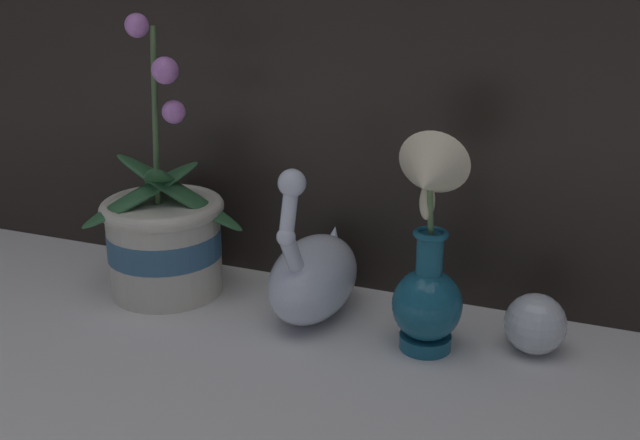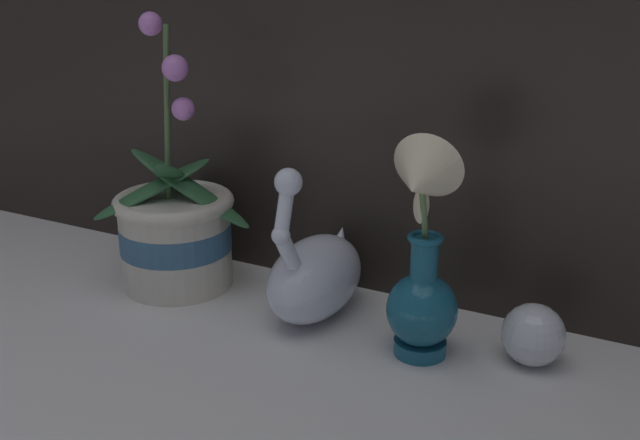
{
  "view_description": "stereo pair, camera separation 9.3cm",
  "coord_description": "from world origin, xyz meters",
  "views": [
    {
      "loc": [
        0.32,
        -0.7,
        0.46
      ],
      "look_at": [
        0.0,
        0.12,
        0.14
      ],
      "focal_mm": 42.0,
      "sensor_mm": 36.0,
      "label": 1
    },
    {
      "loc": [
        0.41,
        -0.66,
        0.46
      ],
      "look_at": [
        0.0,
        0.12,
        0.14
      ],
      "focal_mm": 42.0,
      "sensor_mm": 36.0,
      "label": 2
    }
  ],
  "objects": [
    {
      "name": "blue_vase",
      "position": [
        0.15,
        0.09,
        0.11
      ],
      "size": [
        0.08,
        0.11,
        0.27
      ],
      "color": "#195B75",
      "rests_on": "ground_plane"
    },
    {
      "name": "swan_figurine",
      "position": [
        -0.01,
        0.14,
        0.06
      ],
      "size": [
        0.1,
        0.2,
        0.22
      ],
      "color": "silver",
      "rests_on": "ground_plane"
    },
    {
      "name": "glass_sphere",
      "position": [
        0.27,
        0.14,
        0.04
      ],
      "size": [
        0.07,
        0.07,
        0.07
      ],
      "color": "silver",
      "rests_on": "ground_plane"
    },
    {
      "name": "orchid_potted_plant",
      "position": [
        -0.24,
        0.13,
        0.08
      ],
      "size": [
        0.21,
        0.22,
        0.38
      ],
      "color": "beige",
      "rests_on": "ground_plane"
    },
    {
      "name": "ground_plane",
      "position": [
        0.0,
        0.0,
        0.0
      ],
      "size": [
        2.8,
        2.8,
        0.0
      ],
      "primitive_type": "plane",
      "color": "silver"
    }
  ]
}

